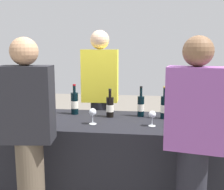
% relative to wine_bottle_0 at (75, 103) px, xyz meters
% --- Properties ---
extents(tasting_table, '(2.37, 0.83, 0.77)m').
position_rel_wine_bottle_0_xyz_m(tasting_table, '(0.43, -0.20, -0.50)').
color(tasting_table, black).
rests_on(tasting_table, ground_plane).
extents(wine_bottle_0, '(0.08, 0.08, 0.32)m').
position_rel_wine_bottle_0_xyz_m(wine_bottle_0, '(0.00, 0.00, 0.00)').
color(wine_bottle_0, black).
rests_on(wine_bottle_0, tasting_table).
extents(wine_bottle_1, '(0.08, 0.08, 0.29)m').
position_rel_wine_bottle_0_xyz_m(wine_bottle_1, '(0.39, -0.07, -0.01)').
color(wine_bottle_1, black).
rests_on(wine_bottle_1, tasting_table).
extents(wine_bottle_2, '(0.07, 0.07, 0.31)m').
position_rel_wine_bottle_0_xyz_m(wine_bottle_2, '(0.70, -0.01, -0.01)').
color(wine_bottle_2, black).
rests_on(wine_bottle_2, tasting_table).
extents(wine_bottle_3, '(0.07, 0.07, 0.32)m').
position_rel_wine_bottle_0_xyz_m(wine_bottle_3, '(0.93, -0.07, -0.00)').
color(wine_bottle_3, black).
rests_on(wine_bottle_3, tasting_table).
extents(wine_bottle_4, '(0.08, 0.08, 0.29)m').
position_rel_wine_bottle_0_xyz_m(wine_bottle_4, '(1.13, 0.01, -0.01)').
color(wine_bottle_4, black).
rests_on(wine_bottle_4, tasting_table).
extents(wine_bottle_5, '(0.08, 0.08, 0.31)m').
position_rel_wine_bottle_0_xyz_m(wine_bottle_5, '(1.28, -0.04, -0.00)').
color(wine_bottle_5, black).
rests_on(wine_bottle_5, tasting_table).
extents(wine_glass_0, '(0.07, 0.07, 0.14)m').
position_rel_wine_bottle_0_xyz_m(wine_glass_0, '(-0.36, -0.36, -0.02)').
color(wine_glass_0, silver).
rests_on(wine_glass_0, tasting_table).
extents(wine_glass_1, '(0.07, 0.07, 0.15)m').
position_rel_wine_bottle_0_xyz_m(wine_glass_1, '(-0.26, -0.41, -0.01)').
color(wine_glass_1, silver).
rests_on(wine_glass_1, tasting_table).
extents(wine_glass_2, '(0.07, 0.07, 0.15)m').
position_rel_wine_bottle_0_xyz_m(wine_glass_2, '(0.27, -0.36, -0.01)').
color(wine_glass_2, silver).
rests_on(wine_glass_2, tasting_table).
extents(wine_glass_3, '(0.07, 0.07, 0.14)m').
position_rel_wine_bottle_0_xyz_m(wine_glass_3, '(0.81, -0.36, -0.02)').
color(wine_glass_3, silver).
rests_on(wine_glass_3, tasting_table).
extents(ice_bucket, '(0.22, 0.22, 0.18)m').
position_rel_wine_bottle_0_xyz_m(ice_bucket, '(-0.39, -0.19, -0.03)').
color(ice_bucket, silver).
rests_on(ice_bucket, tasting_table).
extents(server_pouring, '(0.44, 0.25, 1.68)m').
position_rel_wine_bottle_0_xyz_m(server_pouring, '(0.19, 0.46, 0.01)').
color(server_pouring, black).
rests_on(server_pouring, ground_plane).
extents(guest_0, '(0.41, 0.26, 1.54)m').
position_rel_wine_bottle_0_xyz_m(guest_0, '(-0.13, -0.86, -0.06)').
color(guest_0, brown).
rests_on(guest_0, ground_plane).
extents(guest_1, '(0.43, 0.29, 1.55)m').
position_rel_wine_bottle_0_xyz_m(guest_1, '(1.09, -0.87, -0.06)').
color(guest_1, black).
rests_on(guest_1, ground_plane).
extents(menu_board, '(0.48, 0.10, 0.82)m').
position_rel_wine_bottle_0_xyz_m(menu_board, '(1.45, 0.90, -0.48)').
color(menu_board, white).
rests_on(menu_board, ground_plane).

